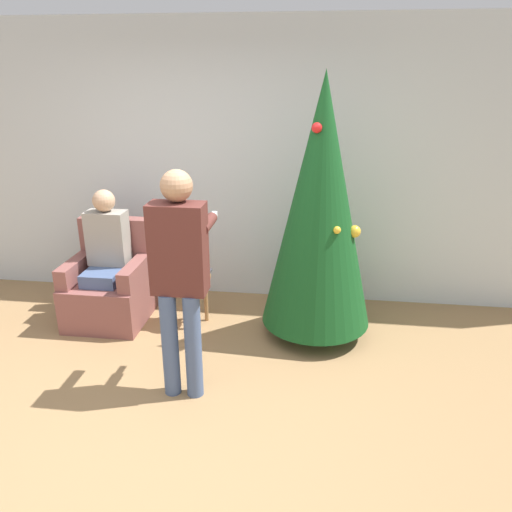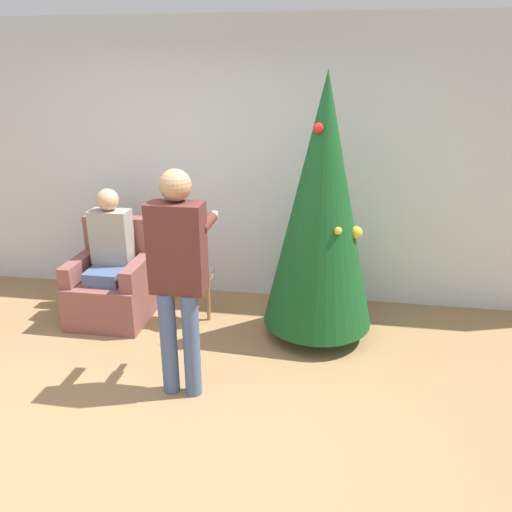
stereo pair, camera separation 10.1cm
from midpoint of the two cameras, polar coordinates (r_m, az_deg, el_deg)
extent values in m
plane|color=#99754C|center=(3.57, -12.74, -18.80)|extent=(14.00, 14.00, 0.00)
cube|color=silver|center=(4.99, -5.31, 10.32)|extent=(8.00, 0.06, 2.70)
cylinder|color=brown|center=(4.56, 6.07, -7.93)|extent=(0.10, 0.10, 0.13)
cone|color=#144C1E|center=(4.14, 6.65, 5.81)|extent=(0.94, 0.94, 2.11)
sphere|color=gold|center=(4.14, 10.52, 2.77)|extent=(0.10, 0.10, 0.10)
sphere|color=red|center=(3.94, 6.21, 14.36)|extent=(0.08, 0.08, 0.08)
sphere|color=gold|center=(3.95, 8.53, 2.94)|extent=(0.06, 0.06, 0.06)
cube|color=brown|center=(4.91, -16.92, -4.77)|extent=(0.69, 0.72, 0.41)
cube|color=brown|center=(4.98, -16.14, 1.42)|extent=(0.69, 0.14, 0.51)
cube|color=brown|center=(4.91, -20.31, -1.32)|extent=(0.12, 0.65, 0.19)
cube|color=brown|center=(4.68, -14.11, -1.71)|extent=(0.12, 0.65, 0.19)
cylinder|color=#475B84|center=(4.79, -18.97, -5.68)|extent=(0.11, 0.11, 0.41)
cylinder|color=#475B84|center=(4.70, -16.77, -5.89)|extent=(0.11, 0.11, 0.41)
cube|color=#475B84|center=(4.76, -17.49, -2.12)|extent=(0.32, 0.40, 0.12)
cube|color=gray|center=(4.78, -17.16, 1.99)|extent=(0.36, 0.20, 0.50)
sphere|color=tan|center=(4.69, -17.60, 6.04)|extent=(0.20, 0.20, 0.20)
cylinder|color=#475B84|center=(3.66, -10.58, -9.97)|extent=(0.12, 0.12, 0.79)
cylinder|color=#475B84|center=(3.61, -7.99, -10.22)|extent=(0.12, 0.12, 0.79)
cube|color=#562823|center=(3.39, -9.70, 0.81)|extent=(0.37, 0.20, 0.63)
sphere|color=tan|center=(3.30, -9.96, 7.91)|extent=(0.21, 0.21, 0.21)
cylinder|color=#562823|center=(3.57, -11.40, 3.84)|extent=(0.08, 0.30, 0.08)
cylinder|color=#562823|center=(3.48, -6.41, 3.70)|extent=(0.08, 0.30, 0.08)
cube|color=white|center=(3.66, -5.72, 4.57)|extent=(0.04, 0.14, 0.04)
cylinder|color=#A37547|center=(4.57, -7.83, -2.27)|extent=(0.32, 0.32, 0.03)
cylinder|color=#A37547|center=(4.57, -8.05, -5.65)|extent=(0.04, 0.04, 0.46)
cylinder|color=#A37547|center=(4.69, -6.35, -4.82)|extent=(0.04, 0.04, 0.46)
cylinder|color=#A37547|center=(4.74, -8.67, -4.66)|extent=(0.04, 0.04, 0.46)
cube|color=#38383D|center=(4.56, -7.85, -1.98)|extent=(0.31, 0.25, 0.02)
cube|color=#B21E23|center=(4.55, -7.86, -1.73)|extent=(0.17, 0.14, 0.02)
camera|label=1|loc=(0.05, -90.77, -0.29)|focal=35.00mm
camera|label=2|loc=(0.05, 89.23, 0.29)|focal=35.00mm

